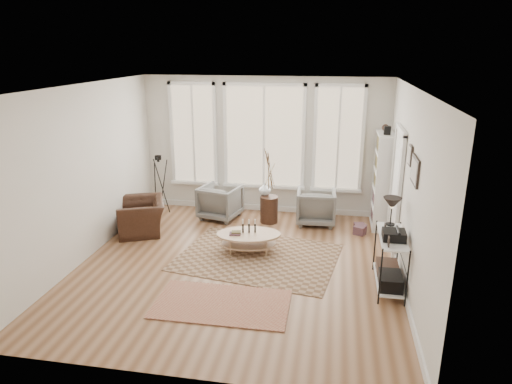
% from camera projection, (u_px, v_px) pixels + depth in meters
% --- Properties ---
extents(room, '(5.50, 5.54, 2.90)m').
position_uv_depth(room, '(238.00, 183.00, 7.16)').
color(room, '#966B4B').
rests_on(room, ground).
extents(bay_window, '(4.14, 0.12, 2.24)m').
position_uv_depth(bay_window, '(264.00, 139.00, 9.63)').
color(bay_window, '#D9BA85').
rests_on(bay_window, ground).
extents(door, '(0.09, 1.06, 2.22)m').
position_uv_depth(door, '(396.00, 188.00, 7.89)').
color(door, silver).
rests_on(door, ground).
extents(bookcase, '(0.31, 0.85, 2.06)m').
position_uv_depth(bookcase, '(382.00, 180.00, 8.97)').
color(bookcase, white).
rests_on(bookcase, ground).
extents(low_shelf, '(0.38, 1.08, 1.30)m').
position_uv_depth(low_shelf, '(390.00, 256.00, 6.75)').
color(low_shelf, white).
rests_on(low_shelf, ground).
extents(wall_art, '(0.04, 0.88, 0.44)m').
position_uv_depth(wall_art, '(414.00, 166.00, 6.33)').
color(wall_art, black).
rests_on(wall_art, ground).
extents(rug_main, '(2.91, 2.36, 0.01)m').
position_uv_depth(rug_main, '(258.00, 257.00, 7.86)').
color(rug_main, brown).
rests_on(rug_main, ground).
extents(rug_runner, '(1.90, 1.06, 0.01)m').
position_uv_depth(rug_runner, '(222.00, 304.00, 6.41)').
color(rug_runner, maroon).
rests_on(rug_runner, ground).
extents(coffee_table, '(1.22, 0.88, 0.51)m').
position_uv_depth(coffee_table, '(248.00, 238.00, 7.98)').
color(coffee_table, tan).
rests_on(coffee_table, ground).
extents(armchair_left, '(0.92, 0.94, 0.71)m').
position_uv_depth(armchair_left, '(220.00, 202.00, 9.57)').
color(armchair_left, slate).
rests_on(armchair_left, ground).
extents(armchair_right, '(0.81, 0.83, 0.72)m').
position_uv_depth(armchair_right, '(316.00, 207.00, 9.28)').
color(armchair_right, slate).
rests_on(armchair_right, ground).
extents(side_table, '(0.37, 0.37, 1.54)m').
position_uv_depth(side_table, '(269.00, 188.00, 9.23)').
color(side_table, '#362016').
rests_on(side_table, ground).
extents(vase, '(0.30, 0.30, 0.26)m').
position_uv_depth(vase, '(265.00, 189.00, 9.37)').
color(vase, silver).
rests_on(vase, side_table).
extents(accent_chair, '(1.26, 1.20, 0.64)m').
position_uv_depth(accent_chair, '(141.00, 216.00, 8.86)').
color(accent_chair, '#362016').
rests_on(accent_chair, ground).
extents(tripod_camera, '(0.46, 0.46, 1.29)m').
position_uv_depth(tripod_camera, '(160.00, 187.00, 9.74)').
color(tripod_camera, black).
rests_on(tripod_camera, ground).
extents(book_stack_near, '(0.24, 0.29, 0.16)m').
position_uv_depth(book_stack_near, '(360.00, 228.00, 8.90)').
color(book_stack_near, brown).
rests_on(book_stack_near, ground).
extents(book_stack_far, '(0.28, 0.31, 0.16)m').
position_uv_depth(book_stack_far, '(360.00, 230.00, 8.83)').
color(book_stack_far, brown).
rests_on(book_stack_far, ground).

